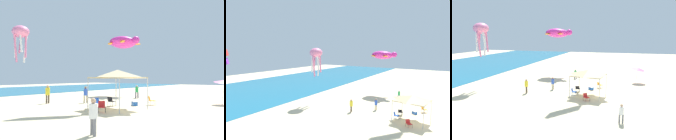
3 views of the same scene
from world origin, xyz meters
TOP-DOWN VIEW (x-y plane):
  - ground at (0.00, 0.00)m, footprint 120.00×120.00m
  - ocean_strip at (0.00, 33.22)m, footprint 120.00×25.22m
  - canopy_tent at (0.11, 2.43)m, footprint 3.71×4.00m
  - folding_chair_near_cooler at (4.08, 1.60)m, footprint 0.81×0.81m
  - folding_chair_left_of_tent at (-1.91, 2.33)m, footprint 0.81×0.80m
  - folding_chair_facing_ocean at (1.26, 4.00)m, footprint 0.67×0.59m
  - folding_chair_right_of_tent at (-0.18, 4.18)m, footprint 0.55×0.63m
  - cooler_box at (2.78, 2.53)m, footprint 0.71×0.74m
  - person_watching_sky at (1.57, 7.44)m, footprint 0.43×0.39m
  - person_kite_handler at (-0.99, 10.01)m, footprint 0.46×0.42m
  - person_beachcomber at (8.93, 6.14)m, footprint 0.37×0.42m
  - kite_turtle_magenta at (11.66, 10.07)m, footprint 4.46×5.00m
  - kite_octopus_pink at (0.11, 16.97)m, footprint 2.01×2.01m

SIDE VIEW (x-z plane):
  - ground at x=0.00m, z-range -0.10..0.00m
  - ocean_strip at x=0.00m, z-range 0.00..0.02m
  - cooler_box at x=2.78m, z-range 0.00..0.40m
  - folding_chair_near_cooler at x=4.08m, z-range 0.06..0.88m
  - folding_chair_left_of_tent at x=-1.91m, z-range 0.06..0.88m
  - folding_chair_facing_ocean at x=1.26m, z-range 0.06..0.88m
  - folding_chair_right_of_tent at x=-0.18m, z-range 0.06..0.88m
  - person_beachcomber at x=8.93m, z-range 0.14..1.71m
  - person_watching_sky at x=1.57m, z-range 0.14..1.77m
  - person_kite_handler at x=-0.99m, z-range 0.15..1.93m
  - canopy_tent at x=0.11m, z-range 1.21..4.34m
  - kite_turtle_magenta at x=11.66m, z-range 6.42..8.47m
  - kite_octopus_pink at x=0.11m, z-range 5.53..10.00m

